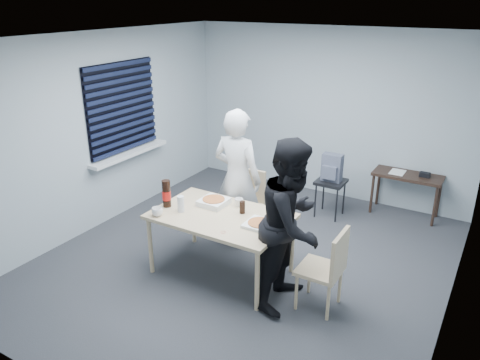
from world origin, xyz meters
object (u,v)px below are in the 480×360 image
Objects in this scene: backpack at (332,168)px; mug_a at (157,212)px; soda_bottle at (166,194)px; chair_far at (247,198)px; person_white at (237,179)px; dining_table at (221,220)px; chair_right at (328,265)px; stool at (331,187)px; side_table at (407,179)px; mug_b at (239,202)px; person_black at (292,224)px.

mug_a is at bearing -117.05° from backpack.
mug_a is 0.38× the size of soda_bottle.
person_white reaches higher than chair_far.
chair_right reaches higher than dining_table.
person_white is 1.15m from mug_a.
soda_bottle is at bearing 104.68° from mug_a.
person_white is at bearing -121.12° from backpack.
dining_table is 0.70m from soda_bottle.
stool is 2.70m from mug_a.
mug_a is at bearing -124.25° from side_table.
stool is at bearing 109.76° from chair_right.
person_black is at bearing -24.06° from mug_b.
person_white is 1.54m from backpack.
mug_b is (-0.48, -1.74, 0.04)m from backpack.
mug_a is at bearing 101.57° from person_black.
chair_right is 1.71m from person_white.
mug_a is (-1.48, -0.30, -0.10)m from person_black.
side_table is at bearing 52.55° from soda_bottle.
soda_bottle is at bearing -120.85° from backpack.
person_white is 17.70× the size of mug_b.
stool is 1.85m from mug_b.
chair_right is at bearing 10.47° from mug_a.
mug_a is 0.93m from mug_b.
dining_table is 0.85× the size of person_black.
chair_far is at bearing 68.39° from soda_bottle.
chair_far is 0.50× the size of person_white.
dining_table is 1.30m from chair_right.
backpack is (0.54, 2.05, 0.07)m from dining_table.
person_black reaches higher than backpack.
stool is (-0.93, -0.58, -0.11)m from side_table.
chair_far is at bearing -135.28° from side_table.
chair_right is 0.50× the size of person_white.
mug_a is at bearing 70.56° from person_white.
side_table is at bearing -130.82° from person_white.
soda_bottle reaches higher than side_table.
person_black is 1.55m from soda_bottle.
dining_table is at bearing -99.94° from mug_b.
chair_right is 2.78× the size of soda_bottle.
person_white and person_black have the same top height.
chair_right is at bearing -33.65° from chair_far.
side_table is at bearing -11.87° from person_black.
stool is 5.49× the size of mug_b.
backpack is (-0.00, -0.01, 0.30)m from stool.
person_white is 4.50× the size of backpack.
person_black reaches higher than dining_table.
backpack is at bearing 74.51° from mug_b.
person_white is 5.53× the size of soda_bottle.
side_table is 2.97× the size of soda_bottle.
mug_a reaches higher than mug_b.
stool is at bearing -147.98° from side_table.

